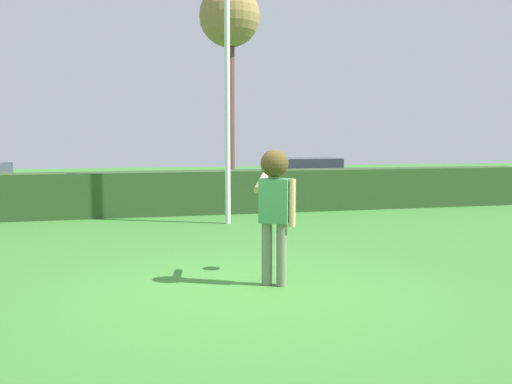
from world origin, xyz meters
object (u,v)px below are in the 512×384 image
(parked_car_blue, at_px, (305,174))
(person, at_px, (275,197))
(frisbee, at_px, (280,194))
(birch_tree, at_px, (230,22))
(lamppost, at_px, (227,88))

(parked_car_blue, bearing_deg, person, -110.95)
(frisbee, bearing_deg, birch_tree, 81.62)
(person, xyz_separation_m, parked_car_blue, (4.29, 11.21, -0.49))
(person, distance_m, frisbee, 0.74)
(frisbee, bearing_deg, person, -111.81)
(person, height_order, birch_tree, birch_tree)
(person, relative_size, birch_tree, 0.23)
(person, height_order, lamppost, lamppost)
(birch_tree, bearing_deg, lamppost, -101.69)
(parked_car_blue, height_order, birch_tree, birch_tree)
(lamppost, bearing_deg, birch_tree, 78.31)
(frisbee, relative_size, lamppost, 0.05)
(lamppost, height_order, parked_car_blue, lamppost)
(frisbee, relative_size, birch_tree, 0.03)
(frisbee, xyz_separation_m, parked_car_blue, (4.02, 10.53, -0.46))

